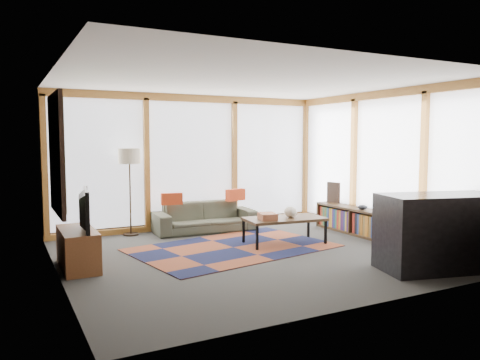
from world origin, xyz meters
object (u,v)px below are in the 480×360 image
floor_lamp (130,192)px  bookshelf (356,221)px  coffee_table (284,231)px  tv_console (78,249)px  bar_counter (440,232)px  sofa (205,217)px  television (79,209)px

floor_lamp → bookshelf: 4.16m
coffee_table → tv_console: (-3.29, 0.03, 0.05)m
tv_console → bar_counter: bearing=-28.0°
sofa → bookshelf: (2.38, -1.50, -0.03)m
floor_lamp → tv_console: floor_lamp is taller
tv_console → television: bearing=-56.2°
floor_lamp → bookshelf: (3.72, -1.80, -0.55)m
coffee_table → bar_counter: bearing=-65.8°
coffee_table → bar_counter: (1.01, -2.26, 0.29)m
bookshelf → tv_console: (-4.90, -0.05, 0.02)m
bookshelf → television: television is taller
television → bar_counter: 4.84m
bar_counter → tv_console: bearing=166.6°
television → bookshelf: bearing=-81.3°
television → tv_console: bearing=41.4°
bookshelf → bar_counter: bar_counter is taller
bookshelf → television: size_ratio=2.03×
bookshelf → bar_counter: 2.43m
coffee_table → floor_lamp: bearing=138.3°
bar_counter → coffee_table: bearing=128.8°
sofa → bookshelf: bearing=-28.5°
floor_lamp → tv_console: bearing=-122.7°
television → bar_counter: (4.28, -2.25, -0.30)m
coffee_table → television: size_ratio=1.38×
sofa → coffee_table: 1.76m
coffee_table → bookshelf: 1.61m
bar_counter → floor_lamp: bearing=141.6°
sofa → television: (-2.49, -1.59, 0.53)m
sofa → bar_counter: size_ratio=1.19×
coffee_table → television: bearing=-179.9°
floor_lamp → bar_counter: bearing=-53.0°
floor_lamp → television: floor_lamp is taller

